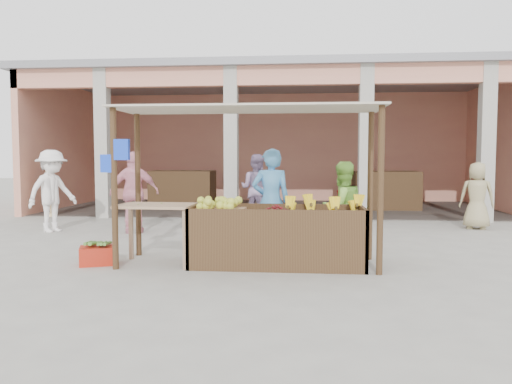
# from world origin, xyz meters

# --- Properties ---
(ground) EXTENTS (60.00, 60.00, 0.00)m
(ground) POSITION_xyz_m (0.00, 0.00, 0.00)
(ground) COLOR gray
(ground) RESTS_ON ground
(market_building) EXTENTS (14.40, 6.40, 4.20)m
(market_building) POSITION_xyz_m (0.05, 8.93, 2.70)
(market_building) COLOR #E59878
(market_building) RESTS_ON ground
(fruit_stall) EXTENTS (2.60, 0.95, 0.80)m
(fruit_stall) POSITION_xyz_m (0.50, 0.00, 0.40)
(fruit_stall) COLOR #49331D
(fruit_stall) RESTS_ON ground
(stall_awning) EXTENTS (4.09, 1.35, 2.39)m
(stall_awning) POSITION_xyz_m (-0.01, 0.06, 1.98)
(stall_awning) COLOR #49331D
(stall_awning) RESTS_ON ground
(banana_heap) EXTENTS (1.20, 0.65, 0.22)m
(banana_heap) POSITION_xyz_m (1.15, 0.05, 0.91)
(banana_heap) COLOR yellow
(banana_heap) RESTS_ON fruit_stall
(melon_tray) EXTENTS (0.81, 0.71, 0.21)m
(melon_tray) POSITION_xyz_m (-0.41, -0.03, 0.90)
(melon_tray) COLOR #A57855
(melon_tray) RESTS_ON fruit_stall
(berry_heap) EXTENTS (0.41, 0.34, 0.13)m
(berry_heap) POSITION_xyz_m (0.48, 0.01, 0.87)
(berry_heap) COLOR maroon
(berry_heap) RESTS_ON fruit_stall
(side_table) EXTENTS (1.16, 0.80, 0.92)m
(side_table) POSITION_xyz_m (-1.35, -0.05, 0.78)
(side_table) COLOR tan
(side_table) RESTS_ON ground
(papaya_pile) EXTENTS (0.70, 0.40, 0.20)m
(papaya_pile) POSITION_xyz_m (-1.35, -0.05, 1.02)
(papaya_pile) COLOR #46892C
(papaya_pile) RESTS_ON side_table
(red_crate) EXTENTS (0.64, 0.55, 0.28)m
(red_crate) POSITION_xyz_m (-2.24, -0.17, 0.14)
(red_crate) COLOR #B12412
(red_crate) RESTS_ON ground
(plantain_bundle) EXTENTS (0.41, 0.28, 0.08)m
(plantain_bundle) POSITION_xyz_m (-2.24, -0.17, 0.32)
(plantain_bundle) COLOR #508631
(plantain_bundle) RESTS_ON red_crate
(produce_sacks) EXTENTS (0.79, 0.49, 0.60)m
(produce_sacks) POSITION_xyz_m (2.69, 5.29, 0.30)
(produce_sacks) COLOR maroon
(produce_sacks) RESTS_ON ground
(vendor_blue) EXTENTS (0.77, 0.60, 1.90)m
(vendor_blue) POSITION_xyz_m (0.35, 0.93, 0.95)
(vendor_blue) COLOR #4A93CD
(vendor_blue) RESTS_ON ground
(vendor_green) EXTENTS (0.92, 0.78, 1.65)m
(vendor_green) POSITION_xyz_m (1.52, 0.79, 0.83)
(vendor_green) COLOR #88CB48
(vendor_green) RESTS_ON ground
(motorcycle) EXTENTS (0.68, 1.95, 1.02)m
(motorcycle) POSITION_xyz_m (1.10, 2.49, 0.51)
(motorcycle) COLOR #9B070B
(motorcycle) RESTS_ON ground
(shopper_a) EXTENTS (1.13, 1.40, 1.95)m
(shopper_a) POSITION_xyz_m (-4.59, 2.98, 0.97)
(shopper_a) COLOR white
(shopper_a) RESTS_ON ground
(shopper_b) EXTENTS (1.22, 0.84, 1.88)m
(shopper_b) POSITION_xyz_m (-2.73, 2.98, 0.94)
(shopper_b) COLOR pink
(shopper_b) RESTS_ON ground
(shopper_c) EXTENTS (0.91, 0.70, 1.70)m
(shopper_c) POSITION_xyz_m (4.84, 4.27, 0.85)
(shopper_c) COLOR tan
(shopper_c) RESTS_ON ground
(shopper_e) EXTENTS (0.81, 0.82, 1.77)m
(shopper_e) POSITION_xyz_m (-6.12, 5.80, 0.88)
(shopper_e) COLOR #F3CD8B
(shopper_e) RESTS_ON ground
(shopper_f) EXTENTS (1.03, 0.78, 1.88)m
(shopper_f) POSITION_xyz_m (-0.28, 5.02, 0.94)
(shopper_f) COLOR gray
(shopper_f) RESTS_ON ground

